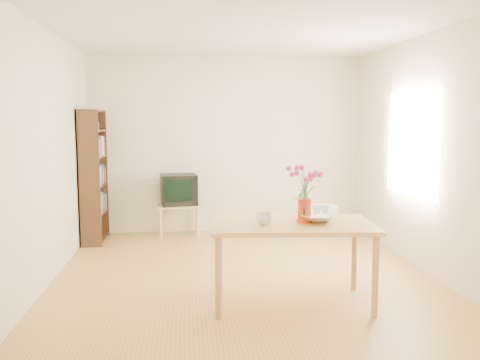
{
  "coord_description": "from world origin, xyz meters",
  "views": [
    {
      "loc": [
        -0.61,
        -5.28,
        1.67
      ],
      "look_at": [
        0.0,
        0.3,
        1.0
      ],
      "focal_mm": 38.0,
      "sensor_mm": 36.0,
      "label": 1
    }
  ],
  "objects": [
    {
      "name": "pitcher",
      "position": [
        0.46,
        -0.86,
        0.85
      ],
      "size": [
        0.14,
        0.22,
        0.21
      ],
      "rotation": [
        0.0,
        0.0,
        -0.26
      ],
      "color": "#BF310B",
      "rests_on": "table"
    },
    {
      "name": "table",
      "position": [
        0.34,
        -0.88,
        0.67
      ],
      "size": [
        1.51,
        0.94,
        0.75
      ],
      "rotation": [
        0.0,
        0.0,
        -0.08
      ],
      "color": "#C18642",
      "rests_on": "ground"
    },
    {
      "name": "tv_stand",
      "position": [
        -0.7,
        1.97,
        0.39
      ],
      "size": [
        0.6,
        0.45,
        0.46
      ],
      "color": "#D7B679",
      "rests_on": "ground"
    },
    {
      "name": "mug",
      "position": [
        0.08,
        -0.92,
        0.8
      ],
      "size": [
        0.16,
        0.16,
        0.1
      ],
      "primitive_type": "imported",
      "rotation": [
        0.0,
        0.0,
        3.37
      ],
      "color": "white",
      "rests_on": "table"
    },
    {
      "name": "teacup_a",
      "position": [
        0.61,
        -0.7,
        0.93
      ],
      "size": [
        0.1,
        0.1,
        0.07
      ],
      "primitive_type": "imported",
      "rotation": [
        0.0,
        0.0,
        0.94
      ],
      "color": "white",
      "rests_on": "bowl"
    },
    {
      "name": "bowl",
      "position": [
        0.65,
        -0.7,
        0.98
      ],
      "size": [
        0.63,
        0.63,
        0.46
      ],
      "primitive_type": "imported",
      "rotation": [
        0.0,
        0.0,
        -0.37
      ],
      "color": "white",
      "rests_on": "table"
    },
    {
      "name": "teacup_b",
      "position": [
        0.7,
        -0.68,
        0.93
      ],
      "size": [
        0.09,
        0.09,
        0.07
      ],
      "primitive_type": "imported",
      "rotation": [
        0.0,
        0.0,
        1.34
      ],
      "color": "white",
      "rests_on": "bowl"
    },
    {
      "name": "television",
      "position": [
        -0.7,
        1.98,
        0.68
      ],
      "size": [
        0.54,
        0.51,
        0.43
      ],
      "rotation": [
        0.0,
        0.0,
        0.11
      ],
      "color": "black",
      "rests_on": "tv_stand"
    },
    {
      "name": "bookshelf",
      "position": [
        -1.85,
        1.75,
        0.84
      ],
      "size": [
        0.28,
        0.7,
        1.8
      ],
      "color": "#311D10",
      "rests_on": "ground"
    },
    {
      "name": "flowers",
      "position": [
        0.46,
        -0.86,
        1.12
      ],
      "size": [
        0.24,
        0.24,
        0.34
      ],
      "primitive_type": null,
      "color": "#EF3897",
      "rests_on": "pitcher"
    },
    {
      "name": "room",
      "position": [
        0.03,
        0.0,
        1.3
      ],
      "size": [
        4.5,
        4.5,
        4.5
      ],
      "color": "#AB7A3C",
      "rests_on": "ground"
    }
  ]
}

